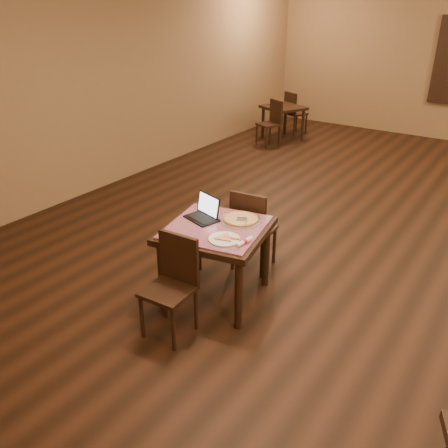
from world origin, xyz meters
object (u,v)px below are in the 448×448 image
Objects in this scene: pizza_pan at (241,220)px; other_table_b_chair_far at (293,110)px; other_table_b at (283,112)px; laptop at (205,212)px; other_table_b_chair_near at (272,120)px; chair_main_near at (173,280)px; tiled_table at (216,236)px; chair_main_far at (251,226)px.

other_table_b_chair_far is at bearing 112.36° from pizza_pan.
other_table_b is 0.52m from other_table_b_chair_far.
other_table_b_chair_near is at bearing 128.57° from laptop.
laptop is at bearing -43.69° from other_table_b_chair_near.
laptop is (-0.20, 0.72, 0.31)m from chair_main_near.
laptop reaches higher than tiled_table.
chair_main_far is 5.30m from other_table_b.
chair_main_far is at bearing 106.20° from pizza_pan.
tiled_table is 0.64m from chair_main_far.
other_table_b_chair_far is (-2.03, 5.85, -0.32)m from laptop.
laptop is 5.22m from other_table_b_chair_near.
laptop reaches higher than other_table_b.
other_table_b_chair_near is (-2.18, 4.30, -0.02)m from chair_main_far.
laptop is 0.35m from pizza_pan.
chair_main_far is 0.47m from pizza_pan.
other_table_b is at bearing 100.22° from tiled_table.
chair_main_far reaches higher than other_table_b_chair_near.
other_table_b_chair_far is (-2.35, 5.71, -0.27)m from pizza_pan.
chair_main_far reaches higher than chair_main_near.
tiled_table is 2.75× the size of pizza_pan.
tiled_table is at bearing -42.12° from other_table_b_chair_near.
other_table_b_chair_near is at bearing -62.42° from other_table_b.
laptop is at bearing 141.63° from tiled_table.
other_table_b is at bearing 126.89° from laptop.
laptop reaches higher than chair_main_near.
tiled_table is 1.21× the size of chair_main_near.
laptop reaches higher than pizza_pan.
other_table_b_chair_far is at bearing 105.07° from chair_main_near.
pizza_pan is 0.45× the size of other_table_b_chair_near.
other_table_b_chair_far is (-0.06, 1.03, 0.00)m from other_table_b_chair_near.
other_table_b is 1.09× the size of other_table_b_chair_far.
tiled_table is 6.36m from other_table_b_chair_far.
other_table_b is at bearing 117.58° from other_table_b_chair_far.
other_table_b_chair_near is at bearing -70.01° from chair_main_far.
chair_main_near is 2.27× the size of pizza_pan.
other_table_b_chair_far is (-2.23, 5.95, -0.17)m from tiled_table.
laptop is 0.41× the size of other_table_b_chair_far.
chair_main_near is at bearing -58.51° from laptop.
chair_main_near reaches higher than other_table_b.
pizza_pan reaches higher than tiled_table.
chair_main_far is 1.05× the size of other_table_b_chair_far.
other_table_b_chair_near is (-2.16, 5.54, -0.01)m from chair_main_near.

